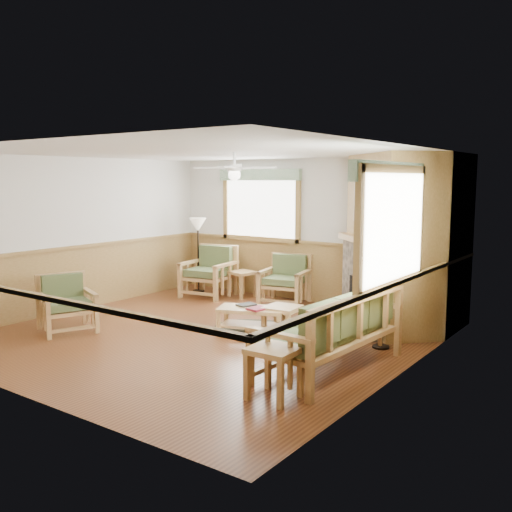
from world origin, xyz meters
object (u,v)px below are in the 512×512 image
Objects in this scene: end_table_sofa at (274,373)px; floor_lamp_left at (198,255)px; footstool at (282,320)px; coffee_table at (252,320)px; sofa at (330,330)px; armchair_back_right at (285,280)px; armchair_left at (67,304)px; floor_lamp_right at (382,294)px; end_table_chairs at (242,284)px; armchair_back_left at (208,272)px.

floor_lamp_left is (-4.51, 3.93, 0.49)m from end_table_sofa.
floor_lamp_left is at bearing 151.42° from footstool.
floor_lamp_left is (-2.80, 1.98, 0.57)m from coffee_table.
coffee_table is at bearing -149.00° from footstool.
sofa is 3.75m from armchair_back_right.
floor_lamp_right is (4.26, 1.98, 0.33)m from armchair_left.
sofa reaches higher than end_table_chairs.
footstool is (-1.36, 1.03, -0.28)m from sofa.
sofa is 1.94m from coffee_table.
end_table_sofa is 0.37× the size of floor_lamp_right.
floor_lamp_right is at bearing 7.55° from footstool.
armchair_back_right is 1.77× the size of end_table_chairs.
armchair_back_right is (1.61, 0.30, -0.04)m from armchair_back_left.
end_table_chairs reaches higher than coffee_table.
end_table_chairs is at bearing 139.28° from footstool.
end_table_chairs is (0.58, 0.35, -0.24)m from armchair_back_left.
footstool is 3.68m from floor_lamp_left.
coffee_table is 0.64× the size of floor_lamp_left.
end_table_sofa is (4.08, -0.41, -0.15)m from armchair_left.
end_table_sofa is (1.71, -1.95, 0.08)m from coffee_table.
sofa reaches higher than footstool.
floor_lamp_right is at bearing -25.60° from armchair_back_left.
coffee_table is 2.02m from floor_lamp_right.
end_table_chairs is 2.82m from footstool.
sofa is 2.16× the size of armchair_back_left.
coffee_table is at bearing -50.05° from end_table_chairs.
armchair_back_right is at bearing 2.10° from armchair_back_left.
sofa is 3.84× the size of end_table_sofa.
armchair_back_left is 2.91m from coffee_table.
armchair_back_right is at bearing 1.51° from floor_lamp_left.
floor_lamp_left reaches higher than armchair_left.
coffee_table is at bearing -110.68° from sofa.
floor_lamp_left is at bearing 29.66° from armchair_left.
armchair_back_left is 1.09× the size of armchair_back_right.
armchair_back_right is 2.17m from coffee_table.
end_table_sofa is at bearing -49.43° from end_table_chairs.
coffee_table is at bearing -83.05° from armchair_back_right.
sofa is at bearing -31.32° from floor_lamp_left.
armchair_back_right is 4.66m from end_table_sofa.
end_table_chairs is (-1.03, 0.05, -0.20)m from armchair_back_right.
sofa reaches higher than armchair_left.
end_table_sofa is 2.55m from footstool.
sofa reaches higher than armchair_back_right.
floor_lamp_left reaches higher than footstool.
armchair_back_left is at bearing -118.21° from sofa.
end_table_chairs is at bearing 165.18° from armchair_back_right.
floor_lamp_left is at bearing -117.74° from sofa.
end_table_chairs is (0.63, 3.62, -0.17)m from armchair_left.
armchair_left is at bearing -127.23° from armchair_back_right.
armchair_back_left reaches higher than armchair_back_right.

